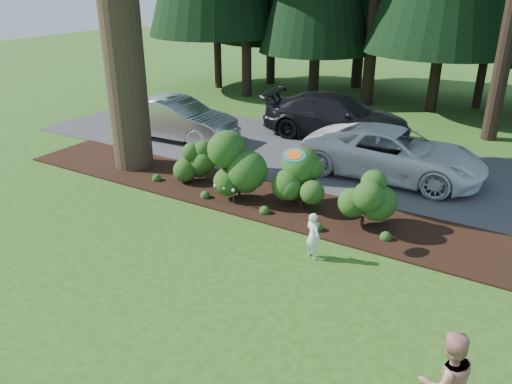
{
  "coord_description": "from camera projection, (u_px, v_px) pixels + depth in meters",
  "views": [
    {
      "loc": [
        6.9,
        -7.81,
        5.84
      ],
      "look_at": [
        1.51,
        1.09,
        1.3
      ],
      "focal_mm": 35.0,
      "sensor_mm": 36.0,
      "label": 1
    }
  ],
  "objects": [
    {
      "name": "adult",
      "position": [
        446.0,
        382.0,
        6.73
      ],
      "size": [
        0.98,
        0.94,
        1.59
      ],
      "primitive_type": "imported",
      "rotation": [
        0.0,
        0.0,
        3.76
      ],
      "color": "red",
      "rests_on": "ground"
    },
    {
      "name": "car_white_suv",
      "position": [
        394.0,
        153.0,
        15.36
      ],
      "size": [
        5.49,
        2.54,
        1.52
      ],
      "primitive_type": "imported",
      "rotation": [
        0.0,
        0.0,
        1.57
      ],
      "color": "white",
      "rests_on": "driveway"
    },
    {
      "name": "ground",
      "position": [
        177.0,
        245.0,
        11.73
      ],
      "size": [
        80.0,
        80.0,
        0.0
      ],
      "primitive_type": "plane",
      "color": "#2D4D16",
      "rests_on": "ground"
    },
    {
      "name": "lily_cluster",
      "position": [
        224.0,
        189.0,
        13.55
      ],
      "size": [
        0.69,
        0.09,
        0.57
      ],
      "color": "#204A16",
      "rests_on": "ground"
    },
    {
      "name": "mulch_bed",
      "position": [
        250.0,
        196.0,
        14.27
      ],
      "size": [
        16.0,
        2.5,
        0.05
      ],
      "primitive_type": "cube",
      "color": "black",
      "rests_on": "ground"
    },
    {
      "name": "child",
      "position": [
        313.0,
        236.0,
        11.01
      ],
      "size": [
        0.47,
        0.4,
        1.1
      ],
      "primitive_type": "imported",
      "rotation": [
        0.0,
        0.0,
        2.72
      ],
      "color": "white",
      "rests_on": "ground"
    },
    {
      "name": "frisbee",
      "position": [
        294.0,
        155.0,
        10.96
      ],
      "size": [
        0.53,
        0.49,
        0.24
      ],
      "color": "#177B80",
      "rests_on": "ground"
    },
    {
      "name": "shrub_row",
      "position": [
        272.0,
        177.0,
        13.5
      ],
      "size": [
        6.53,
        1.6,
        1.61
      ],
      "color": "#204A16",
      "rests_on": "ground"
    },
    {
      "name": "driveway",
      "position": [
        313.0,
        154.0,
        17.6
      ],
      "size": [
        22.0,
        6.0,
        0.03
      ],
      "primitive_type": "cube",
      "color": "#38383A",
      "rests_on": "ground"
    },
    {
      "name": "car_dark_suv",
      "position": [
        336.0,
        116.0,
        19.15
      ],
      "size": [
        5.88,
        2.96,
        1.64
      ],
      "primitive_type": "imported",
      "rotation": [
        0.0,
        0.0,
        1.69
      ],
      "color": "black",
      "rests_on": "driveway"
    },
    {
      "name": "car_silver_wagon",
      "position": [
        176.0,
        119.0,
        18.96
      ],
      "size": [
        4.84,
        1.94,
        1.56
      ],
      "primitive_type": "imported",
      "rotation": [
        0.0,
        0.0,
        1.63
      ],
      "color": "#B1B2B6",
      "rests_on": "driveway"
    }
  ]
}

